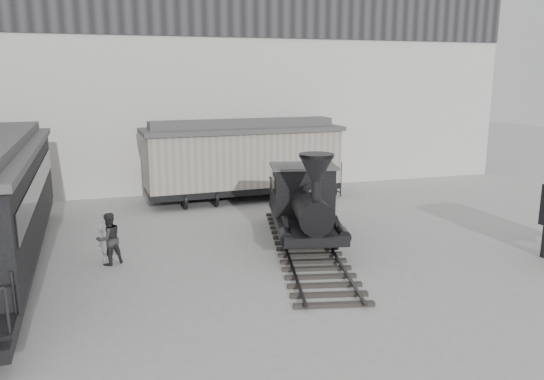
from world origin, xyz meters
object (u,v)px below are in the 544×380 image
object	(u,v)px
boxcar	(243,158)
locomotive	(304,208)
visitor_a	(107,236)
visitor_b	(109,239)

from	to	relation	value
boxcar	locomotive	bearing A→B (deg)	-89.49
locomotive	boxcar	size ratio (longest dim) A/B	1.05
visitor_a	visitor_b	size ratio (longest dim) A/B	0.98
visitor_a	visitor_b	world-z (taller)	visitor_b
locomotive	boxcar	bearing A→B (deg)	105.37
visitor_a	locomotive	bearing A→B (deg)	158.14
locomotive	boxcar	xyz separation A→B (m)	(-0.40, 7.54, 0.77)
visitor_a	boxcar	bearing A→B (deg)	-152.09
locomotive	visitor_b	size ratio (longest dim) A/B	5.96
locomotive	visitor_b	bearing A→B (deg)	-165.67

